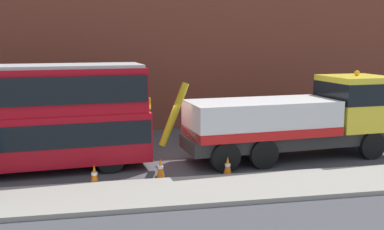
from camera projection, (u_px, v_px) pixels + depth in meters
name	position (u px, v px, depth m)	size (l,w,h in m)	color
ground_plane	(165.00, 161.00, 19.10)	(120.00, 120.00, 0.00)	#424247
near_kerb	(183.00, 192.00, 15.03)	(60.00, 2.80, 0.15)	gray
recovery_tow_truck	(300.00, 117.00, 19.40)	(10.23, 3.47, 3.67)	#2D2D2D
traffic_cone_near_bus	(94.00, 175.00, 15.93)	(0.36, 0.36, 0.72)	orange
traffic_cone_midway	(161.00, 169.00, 16.72)	(0.36, 0.36, 0.72)	orange
traffic_cone_near_truck	(228.00, 166.00, 17.03)	(0.36, 0.36, 0.72)	orange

